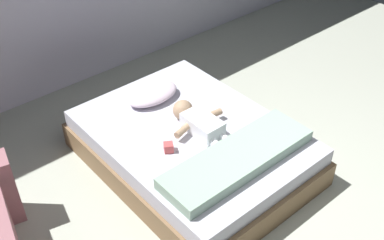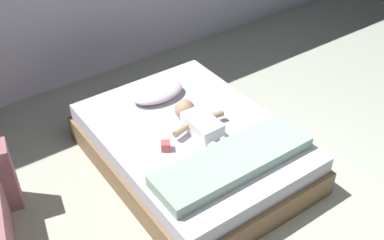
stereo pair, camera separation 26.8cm
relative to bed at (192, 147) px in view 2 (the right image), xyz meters
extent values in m
plane|color=#AAAE9E|center=(0.24, -1.16, -0.18)|extent=(8.00, 8.00, 0.00)
cube|color=brown|center=(0.00, 0.00, -0.07)|extent=(1.40, 1.88, 0.22)
cube|color=silver|center=(0.00, 0.00, 0.12)|extent=(1.35, 1.81, 0.14)
ellipsoid|color=silver|center=(0.02, 0.56, 0.24)|extent=(0.49, 0.30, 0.11)
cube|color=white|center=(0.05, -0.07, 0.26)|extent=(0.20, 0.34, 0.14)
sphere|color=tan|center=(0.05, 0.17, 0.27)|extent=(0.17, 0.17, 0.17)
cylinder|color=tan|center=(-0.12, -0.02, 0.26)|extent=(0.16, 0.09, 0.06)
cylinder|color=tan|center=(0.21, -0.02, 0.26)|extent=(0.16, 0.07, 0.06)
cylinder|color=white|center=(0.00, -0.33, 0.22)|extent=(0.06, 0.19, 0.06)
cylinder|color=white|center=(0.10, -0.33, 0.22)|extent=(0.06, 0.19, 0.06)
cube|color=blue|center=(0.24, 0.10, 0.19)|extent=(0.08, 0.14, 0.01)
cube|color=white|center=(0.21, 0.17, 0.21)|extent=(0.02, 0.03, 0.01)
cube|color=#96B7A0|center=(0.00, -0.52, 0.24)|extent=(1.26, 0.39, 0.09)
cube|color=#D04E4F|center=(-0.31, -0.08, 0.22)|extent=(0.10, 0.10, 0.07)
cylinder|color=white|center=(0.25, -0.33, 0.21)|extent=(0.09, 0.12, 0.05)
cone|color=#F3BD70|center=(0.25, -0.33, 0.25)|extent=(0.04, 0.04, 0.02)
camera|label=1|loc=(-1.92, -2.24, 2.56)|focal=43.59mm
camera|label=2|loc=(-1.71, -2.41, 2.56)|focal=43.59mm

